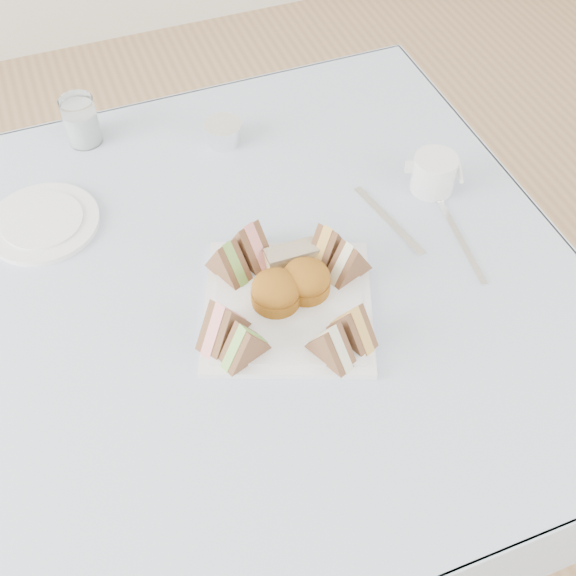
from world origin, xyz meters
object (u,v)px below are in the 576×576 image
object	(u,v)px
table	(261,401)
creamer_jug	(434,174)
serving_plate	(288,306)
water_glass	(81,121)

from	to	relation	value
table	creamer_jug	distance (m)	0.55
serving_plate	water_glass	world-z (taller)	water_glass
creamer_jug	water_glass	bearing A→B (deg)	170.81
serving_plate	creamer_jug	xyz separation A→B (m)	(0.33, 0.16, 0.03)
water_glass	creamer_jug	size ratio (longest dim) A/B	1.21
table	water_glass	world-z (taller)	water_glass
water_glass	creamer_jug	bearing A→B (deg)	-32.53
table	creamer_jug	world-z (taller)	creamer_jug
table	creamer_jug	bearing A→B (deg)	13.58
table	water_glass	bearing A→B (deg)	112.69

